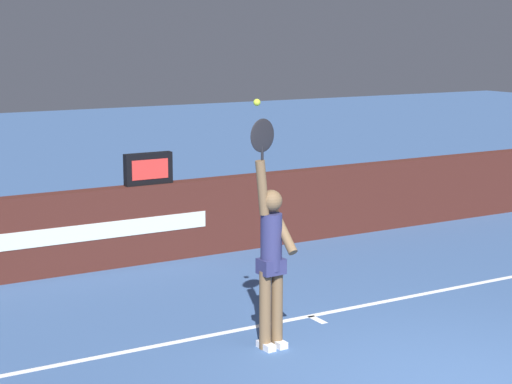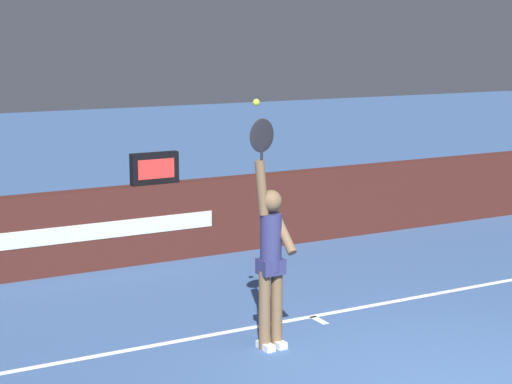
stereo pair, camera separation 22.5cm
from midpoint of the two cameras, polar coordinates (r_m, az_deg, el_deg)
The scene contains 4 objects.
back_wall at distance 12.84m, azimuth -3.48°, elevation -1.72°, with size 17.49×0.25×1.13m.
speed_display at distance 12.44m, azimuth -6.12°, elevation 1.55°, with size 0.70×0.14×0.45m.
tennis_player at distance 9.01m, azimuth 1.68°, elevation -4.12°, with size 0.44×0.43×2.43m.
tennis_ball at distance 8.64m, azimuth 0.77°, elevation 5.86°, with size 0.07×0.07×0.07m.
Camera 2 is at (-5.25, -5.60, 3.28)m, focal length 61.33 mm.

